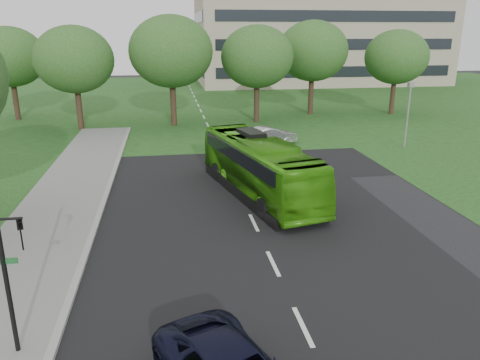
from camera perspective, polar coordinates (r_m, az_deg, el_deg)
The scene contains 13 objects.
ground at distance 19.72m, azimuth 2.76°, elevation -7.48°, with size 160.00×160.00×0.00m, color black.
street_surfaces at distance 41.21m, azimuth -4.14°, elevation 5.94°, with size 120.00×120.00×0.15m.
office_building at distance 83.56m, azimuth 9.58°, elevation 20.28°, with size 40.10×20.10×25.00m.
tree_park_a at distance 43.68m, azimuth -19.56°, elevation 13.66°, with size 6.72×6.72×8.93m.
tree_park_b at distance 43.74m, azimuth -8.40°, elevation 15.22°, with size 7.51×7.51×9.85m.
tree_park_c at distance 45.01m, azimuth 2.09°, elevation 14.78°, with size 6.78×6.78×9.00m.
tree_park_d at distance 50.10m, azimuth 8.87°, elevation 15.27°, with size 7.20×7.20×9.52m.
tree_park_e at distance 52.04m, azimuth 18.53°, elevation 14.02°, with size 6.45×6.45×8.60m.
tree_park_f at distance 51.03m, azimuth -26.29°, elevation 13.30°, with size 6.66×6.66×8.89m.
bus at distance 24.82m, azimuth 2.34°, elevation 1.63°, with size 2.56×10.92×3.04m, color #3B9511.
sedan at distance 36.14m, azimuth 3.60°, elevation 5.38°, with size 1.49×4.26×1.40m, color #B5B4B9.
traffic_light at distance 13.50m, azimuth -26.21°, elevation -9.71°, with size 0.71×0.22×4.40m.
camera_pole at distance 36.94m, azimuth 19.87°, elevation 8.48°, with size 0.44×0.39×4.85m.
Camera 1 is at (-3.69, -17.47, 8.38)m, focal length 35.00 mm.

